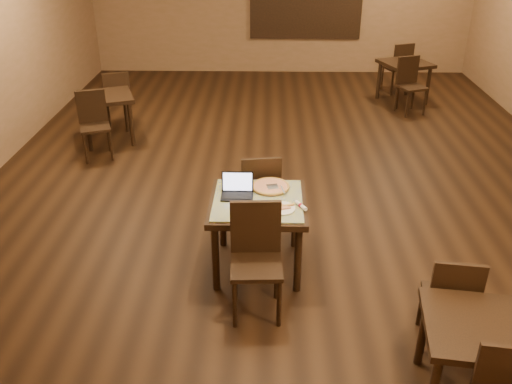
{
  "coord_description": "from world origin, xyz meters",
  "views": [
    {
      "loc": [
        -0.28,
        -6.89,
        3.21
      ],
      "look_at": [
        -0.38,
        -2.39,
        0.85
      ],
      "focal_mm": 38.0,
      "sensor_mm": 36.0,
      "label": 1
    }
  ],
  "objects_px": {
    "other_table_b_chair_near": "(94,120)",
    "other_table_a_chair_near": "(410,82)",
    "pizza_pan": "(271,188)",
    "other_table_a": "(405,69)",
    "other_table_b": "(106,103)",
    "other_table_b_chair_far": "(117,96)",
    "chair_main_far": "(260,190)",
    "other_table_c": "(477,338)",
    "other_table_c_chair_far": "(451,298)",
    "chair_main_near": "(256,252)",
    "laptop": "(237,189)",
    "tiled_table": "(258,209)",
    "other_table_a_chair_far": "(399,65)"
  },
  "relations": [
    {
      "from": "chair_main_far",
      "to": "other_table_c",
      "type": "height_order",
      "value": "chair_main_far"
    },
    {
      "from": "other_table_b_chair_near",
      "to": "other_table_a_chair_near",
      "type": "bearing_deg",
      "value": 1.91
    },
    {
      "from": "other_table_a_chair_far",
      "to": "other_table_c_chair_far",
      "type": "bearing_deg",
      "value": 60.42
    },
    {
      "from": "other_table_b",
      "to": "other_table_c_chair_far",
      "type": "height_order",
      "value": "other_table_c_chair_far"
    },
    {
      "from": "other_table_c",
      "to": "other_table_a_chair_far",
      "type": "bearing_deg",
      "value": 89.7
    },
    {
      "from": "chair_main_far",
      "to": "other_table_c",
      "type": "bearing_deg",
      "value": 116.38
    },
    {
      "from": "other_table_a_chair_far",
      "to": "other_table_c",
      "type": "xyz_separation_m",
      "value": [
        -1.06,
        -7.51,
        0.03
      ]
    },
    {
      "from": "other_table_a",
      "to": "other_table_b_chair_far",
      "type": "relative_size",
      "value": 1.08
    },
    {
      "from": "other_table_a_chair_near",
      "to": "other_table_b_chair_near",
      "type": "xyz_separation_m",
      "value": [
        -4.94,
        -2.03,
        -0.01
      ]
    },
    {
      "from": "other_table_a",
      "to": "other_table_a_chair_near",
      "type": "bearing_deg",
      "value": -113.94
    },
    {
      "from": "chair_main_near",
      "to": "other_table_a_chair_near",
      "type": "distance_m",
      "value": 5.95
    },
    {
      "from": "pizza_pan",
      "to": "other_table_b",
      "type": "relative_size",
      "value": 0.33
    },
    {
      "from": "chair_main_far",
      "to": "other_table_a_chair_near",
      "type": "distance_m",
      "value": 4.86
    },
    {
      "from": "chair_main_far",
      "to": "pizza_pan",
      "type": "relative_size",
      "value": 2.87
    },
    {
      "from": "chair_main_near",
      "to": "other_table_b",
      "type": "distance_m",
      "value": 4.56
    },
    {
      "from": "pizza_pan",
      "to": "other_table_c_chair_far",
      "type": "distance_m",
      "value": 1.97
    },
    {
      "from": "other_table_a_chair_near",
      "to": "other_table_b_chair_near",
      "type": "bearing_deg",
      "value": -178.57
    },
    {
      "from": "other_table_a",
      "to": "other_table_b",
      "type": "distance_m",
      "value": 5.34
    },
    {
      "from": "tiled_table",
      "to": "other_table_b_chair_far",
      "type": "xyz_separation_m",
      "value": [
        -2.33,
        3.84,
        -0.13
      ]
    },
    {
      "from": "other_table_c_chair_far",
      "to": "tiled_table",
      "type": "bearing_deg",
      "value": -27.88
    },
    {
      "from": "pizza_pan",
      "to": "tiled_table",
      "type": "bearing_deg",
      "value": -116.57
    },
    {
      "from": "chair_main_far",
      "to": "other_table_a",
      "type": "distance_m",
      "value": 5.36
    },
    {
      "from": "other_table_b",
      "to": "other_table_a",
      "type": "bearing_deg",
      "value": 2.0
    },
    {
      "from": "tiled_table",
      "to": "other_table_c_chair_far",
      "type": "distance_m",
      "value": 1.9
    },
    {
      "from": "other_table_c_chair_far",
      "to": "chair_main_near",
      "type": "bearing_deg",
      "value": -9.94
    },
    {
      "from": "other_table_a_chair_far",
      "to": "other_table_b_chair_far",
      "type": "distance_m",
      "value": 5.35
    },
    {
      "from": "other_table_c",
      "to": "other_table_c_chair_far",
      "type": "distance_m",
      "value": 0.52
    },
    {
      "from": "laptop",
      "to": "other_table_b_chair_far",
      "type": "bearing_deg",
      "value": 120.14
    },
    {
      "from": "pizza_pan",
      "to": "other_table_b_chair_near",
      "type": "distance_m",
      "value": 3.54
    },
    {
      "from": "other_table_a_chair_near",
      "to": "pizza_pan",
      "type": "bearing_deg",
      "value": -139.15
    },
    {
      "from": "chair_main_far",
      "to": "pizza_pan",
      "type": "bearing_deg",
      "value": 97.89
    },
    {
      "from": "other_table_a",
      "to": "other_table_c_chair_far",
      "type": "xyz_separation_m",
      "value": [
        -1.04,
        -6.43,
        -0.12
      ]
    },
    {
      "from": "pizza_pan",
      "to": "other_table_a_chair_far",
      "type": "bearing_deg",
      "value": 66.23
    },
    {
      "from": "pizza_pan",
      "to": "other_table_b_chair_far",
      "type": "relative_size",
      "value": 0.35
    },
    {
      "from": "other_table_b",
      "to": "other_table_c",
      "type": "relative_size",
      "value": 1.22
    },
    {
      "from": "chair_main_near",
      "to": "chair_main_far",
      "type": "relative_size",
      "value": 1.06
    },
    {
      "from": "pizza_pan",
      "to": "other_table_b_chair_far",
      "type": "height_order",
      "value": "other_table_b_chair_far"
    },
    {
      "from": "other_table_a",
      "to": "pizza_pan",
      "type": "bearing_deg",
      "value": -136.7
    },
    {
      "from": "laptop",
      "to": "other_table_c",
      "type": "relative_size",
      "value": 0.37
    },
    {
      "from": "tiled_table",
      "to": "other_table_c",
      "type": "distance_m",
      "value": 2.25
    },
    {
      "from": "chair_main_far",
      "to": "other_table_b_chair_near",
      "type": "height_order",
      "value": "chair_main_far"
    },
    {
      "from": "other_table_b",
      "to": "other_table_c_chair_far",
      "type": "bearing_deg",
      "value": -68.78
    },
    {
      "from": "chair_main_near",
      "to": "laptop",
      "type": "relative_size",
      "value": 3.3
    },
    {
      "from": "other_table_a_chair_near",
      "to": "other_table_c",
      "type": "height_order",
      "value": "other_table_a_chair_near"
    },
    {
      "from": "other_table_a_chair_far",
      "to": "other_table_b_chair_far",
      "type": "bearing_deg",
      "value": 1.6
    },
    {
      "from": "other_table_a_chair_far",
      "to": "other_table_a_chair_near",
      "type": "bearing_deg",
      "value": 66.06
    },
    {
      "from": "pizza_pan",
      "to": "chair_main_near",
      "type": "bearing_deg",
      "value": -98.32
    },
    {
      "from": "other_table_b_chair_near",
      "to": "other_table_b_chair_far",
      "type": "bearing_deg",
      "value": 66.61
    },
    {
      "from": "tiled_table",
      "to": "other_table_b_chair_near",
      "type": "distance_m",
      "value": 3.63
    },
    {
      "from": "other_table_a",
      "to": "tiled_table",
      "type": "bearing_deg",
      "value": -136.74
    }
  ]
}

